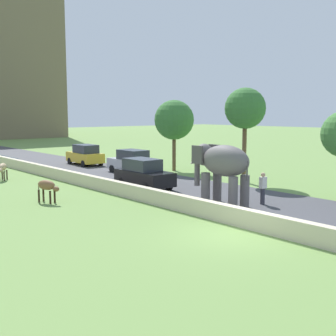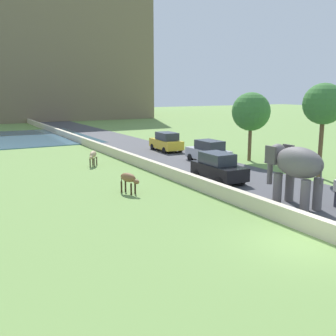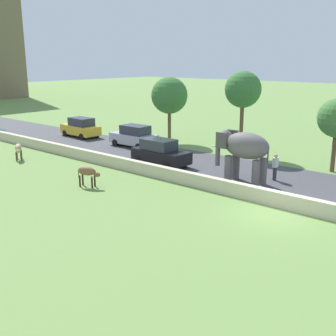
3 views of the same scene
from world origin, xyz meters
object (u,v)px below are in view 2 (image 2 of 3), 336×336
car_black (218,167)px  cow_tan (93,155)px  car_silver (208,152)px  car_yellow (166,142)px  cow_brown (129,179)px  elephant (295,166)px

car_black → cow_tan: 10.17m
car_silver → car_black: bearing=-119.5°
car_yellow → car_silver: bearing=-90.0°
cow_tan → cow_brown: bearing=-95.8°
car_silver → elephant: bearing=-105.0°
car_black → cow_brown: bearing=179.7°
elephant → cow_tan: elephant is taller
car_yellow → car_black: 12.78m
elephant → cow_tan: bearing=109.2°
car_yellow → cow_brown: car_yellow is taller
elephant → cow_tan: (-5.19, 14.93, -1.20)m
elephant → cow_brown: elephant is taller
elephant → car_black: (0.00, 6.18, -1.14)m
elephant → cow_brown: bearing=134.3°
elephant → cow_tan: 15.85m
car_silver → cow_brown: car_silver is taller
car_silver → cow_brown: bearing=-149.0°
car_yellow → car_black: (-3.15, -12.39, 0.00)m
cow_brown → cow_tan: size_ratio=1.05×
elephant → car_black: bearing=90.0°
car_silver → car_black: size_ratio=1.00×
elephant → car_silver: elephant is taller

